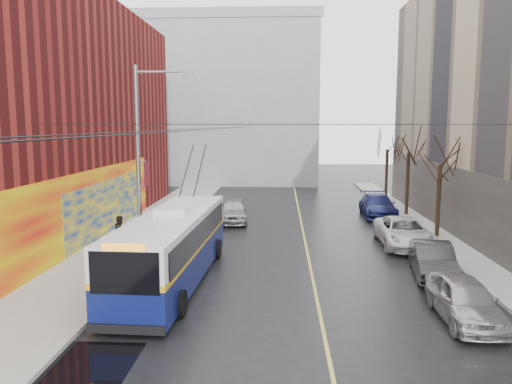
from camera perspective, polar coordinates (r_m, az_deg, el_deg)
ground at (r=13.74m, az=2.06°, el=-20.01°), size 140.00×140.00×0.00m
sidewalk_left at (r=26.27m, az=-15.37°, el=-6.50°), size 4.00×60.00×0.15m
sidewalk_right at (r=26.50m, az=22.47°, el=-6.69°), size 2.00×60.00×0.15m
lane_line at (r=26.96m, az=5.71°, el=-6.05°), size 0.12×50.00×0.01m
building_far at (r=57.54m, az=-3.30°, el=10.28°), size 20.50×12.10×18.00m
streetlight_pole at (r=23.09m, az=-12.94°, el=3.67°), size 2.65×0.60×9.00m
catenary_wires at (r=27.07m, az=-2.83°, el=7.38°), size 18.00×60.00×0.22m
tree_near at (r=29.56m, az=20.38°, el=4.47°), size 3.20×3.20×6.40m
tree_mid at (r=36.28m, az=17.09°, el=5.55°), size 3.20×3.20×6.68m
tree_far at (r=43.10m, az=14.82°, el=5.77°), size 3.20×3.20×6.57m
puddle at (r=14.55m, az=-19.77°, el=-18.79°), size 2.70×3.63×0.01m
pigeons_flying at (r=22.47m, az=-5.36°, el=9.08°), size 3.91×1.08×1.02m
trolleybus at (r=20.67m, az=-9.50°, el=-6.08°), size 3.01×11.51×5.41m
parked_car_a at (r=17.97m, az=22.75°, el=-11.31°), size 1.75×4.24×1.44m
parked_car_b at (r=22.46m, az=19.57°, el=-7.37°), size 2.12×4.56×1.45m
parked_car_c at (r=27.55m, az=16.54°, el=-4.44°), size 2.56×5.44×1.50m
parked_car_d at (r=35.97m, az=13.74°, el=-1.51°), size 2.32×5.40×1.55m
following_car at (r=32.96m, az=-2.65°, el=-2.13°), size 2.23×4.68×1.54m
pedestrian_a at (r=21.34m, az=-17.50°, el=-7.39°), size 0.59×0.70×1.63m
pedestrian_b at (r=26.39m, az=-15.22°, el=-4.40°), size 0.76×0.91×1.67m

